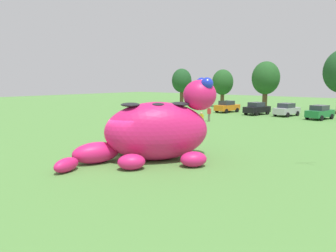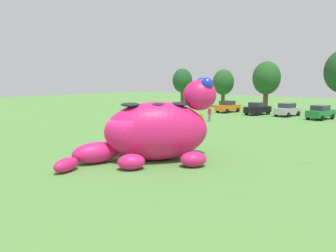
{
  "view_description": "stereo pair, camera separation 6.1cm",
  "coord_description": "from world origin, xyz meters",
  "px_view_note": "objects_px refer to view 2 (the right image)",
  "views": [
    {
      "loc": [
        13.07,
        -11.55,
        4.63
      ],
      "look_at": [
        1.21,
        2.44,
        1.9
      ],
      "focal_mm": 32.63,
      "sensor_mm": 36.0,
      "label": 1
    },
    {
      "loc": [
        13.12,
        -11.51,
        4.63
      ],
      "look_at": [
        1.21,
        2.44,
        1.9
      ],
      "focal_mm": 32.63,
      "sensor_mm": 36.0,
      "label": 2
    }
  ],
  "objects_px": {
    "car_orange": "(228,107)",
    "giant_inflatable_creature": "(157,130)",
    "car_black": "(257,108)",
    "car_green": "(320,112)",
    "spectator_near_inflatable": "(202,121)",
    "spectator_mid_field": "(210,114)",
    "car_silver": "(287,110)"
  },
  "relations": [
    {
      "from": "car_orange",
      "to": "giant_inflatable_creature",
      "type": "bearing_deg",
      "value": -68.64
    },
    {
      "from": "car_black",
      "to": "car_green",
      "type": "relative_size",
      "value": 1.0
    },
    {
      "from": "car_orange",
      "to": "spectator_near_inflatable",
      "type": "height_order",
      "value": "car_orange"
    },
    {
      "from": "car_orange",
      "to": "car_black",
      "type": "distance_m",
      "value": 4.69
    },
    {
      "from": "giant_inflatable_creature",
      "to": "spectator_mid_field",
      "type": "relative_size",
      "value": 5.29
    },
    {
      "from": "car_green",
      "to": "spectator_near_inflatable",
      "type": "distance_m",
      "value": 17.14
    },
    {
      "from": "spectator_near_inflatable",
      "to": "car_black",
      "type": "bearing_deg",
      "value": 95.65
    },
    {
      "from": "car_orange",
      "to": "car_black",
      "type": "height_order",
      "value": "same"
    },
    {
      "from": "giant_inflatable_creature",
      "to": "spectator_near_inflatable",
      "type": "distance_m",
      "value": 11.76
    },
    {
      "from": "spectator_near_inflatable",
      "to": "spectator_mid_field",
      "type": "bearing_deg",
      "value": 115.9
    },
    {
      "from": "car_black",
      "to": "car_silver",
      "type": "xyz_separation_m",
      "value": [
        3.71,
        0.94,
        0.0
      ]
    },
    {
      "from": "giant_inflatable_creature",
      "to": "spectator_near_inflatable",
      "type": "relative_size",
      "value": 5.29
    },
    {
      "from": "giant_inflatable_creature",
      "to": "car_silver",
      "type": "relative_size",
      "value": 2.09
    },
    {
      "from": "giant_inflatable_creature",
      "to": "car_green",
      "type": "distance_m",
      "value": 26.92
    },
    {
      "from": "spectator_mid_field",
      "to": "car_green",
      "type": "bearing_deg",
      "value": 48.42
    },
    {
      "from": "spectator_near_inflatable",
      "to": "spectator_mid_field",
      "type": "xyz_separation_m",
      "value": [
        -2.72,
        5.61,
        0.0
      ]
    },
    {
      "from": "car_orange",
      "to": "car_green",
      "type": "height_order",
      "value": "same"
    },
    {
      "from": "giant_inflatable_creature",
      "to": "car_orange",
      "type": "bearing_deg",
      "value": 111.36
    },
    {
      "from": "car_orange",
      "to": "car_silver",
      "type": "distance_m",
      "value": 8.44
    },
    {
      "from": "giant_inflatable_creature",
      "to": "car_orange",
      "type": "distance_m",
      "value": 28.87
    },
    {
      "from": "car_silver",
      "to": "car_black",
      "type": "bearing_deg",
      "value": -165.78
    },
    {
      "from": "car_black",
      "to": "spectator_mid_field",
      "type": "height_order",
      "value": "car_black"
    },
    {
      "from": "car_orange",
      "to": "spectator_near_inflatable",
      "type": "distance_m",
      "value": 17.14
    },
    {
      "from": "giant_inflatable_creature",
      "to": "car_green",
      "type": "relative_size",
      "value": 2.07
    },
    {
      "from": "car_orange",
      "to": "spectator_mid_field",
      "type": "bearing_deg",
      "value": -71.19
    },
    {
      "from": "car_black",
      "to": "car_green",
      "type": "xyz_separation_m",
      "value": [
        7.97,
        0.08,
        0.0
      ]
    },
    {
      "from": "giant_inflatable_creature",
      "to": "car_black",
      "type": "relative_size",
      "value": 2.08
    },
    {
      "from": "car_green",
      "to": "spectator_mid_field",
      "type": "distance_m",
      "value": 13.76
    },
    {
      "from": "car_orange",
      "to": "spectator_mid_field",
      "type": "height_order",
      "value": "car_orange"
    },
    {
      "from": "car_orange",
      "to": "spectator_near_inflatable",
      "type": "relative_size",
      "value": 2.52
    },
    {
      "from": "giant_inflatable_creature",
      "to": "car_orange",
      "type": "height_order",
      "value": "giant_inflatable_creature"
    },
    {
      "from": "spectator_near_inflatable",
      "to": "car_silver",
      "type": "bearing_deg",
      "value": 82.69
    }
  ]
}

